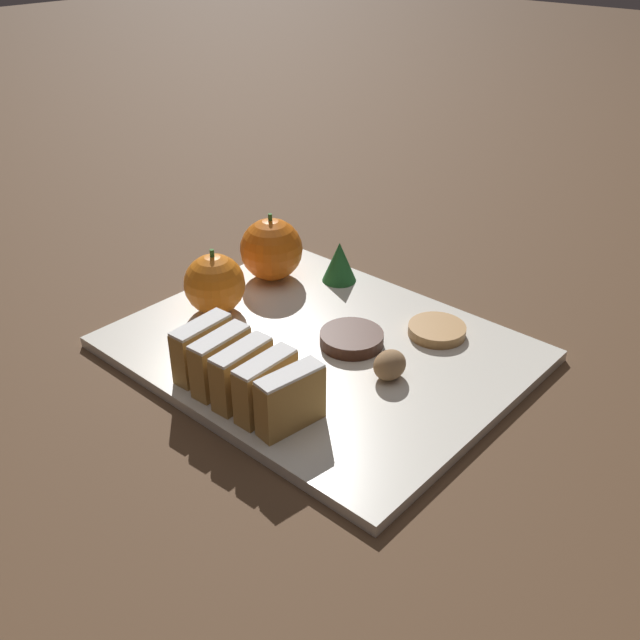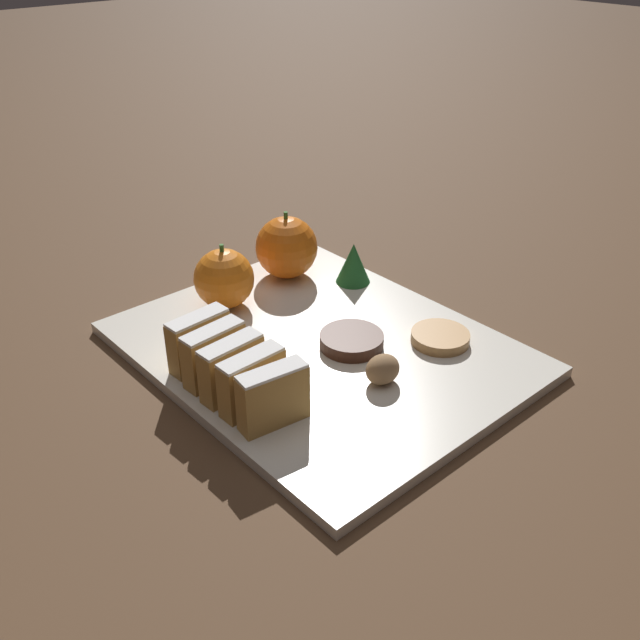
% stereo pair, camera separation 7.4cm
% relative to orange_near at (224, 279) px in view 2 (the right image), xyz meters
% --- Properties ---
extents(ground_plane, '(6.00, 6.00, 0.00)m').
position_rel_orange_near_xyz_m(ground_plane, '(0.03, -0.14, -0.05)').
color(ground_plane, '#513823').
extents(serving_platter, '(0.33, 0.41, 0.01)m').
position_rel_orange_near_xyz_m(serving_platter, '(0.03, -0.14, -0.04)').
color(serving_platter, silver).
rests_on(serving_platter, ground_plane).
extents(stollen_slice_front, '(0.07, 0.03, 0.06)m').
position_rel_orange_near_xyz_m(stollen_slice_front, '(-0.09, -0.21, -0.01)').
color(stollen_slice_front, '#B28442').
rests_on(stollen_slice_front, serving_platter).
extents(stollen_slice_second, '(0.07, 0.02, 0.06)m').
position_rel_orange_near_xyz_m(stollen_slice_second, '(-0.09, -0.18, -0.01)').
color(stollen_slice_second, '#B28442').
rests_on(stollen_slice_second, serving_platter).
extents(stollen_slice_third, '(0.07, 0.02, 0.06)m').
position_rel_orange_near_xyz_m(stollen_slice_third, '(-0.09, -0.15, -0.01)').
color(stollen_slice_third, '#B28442').
rests_on(stollen_slice_third, serving_platter).
extents(stollen_slice_fourth, '(0.07, 0.03, 0.06)m').
position_rel_orange_near_xyz_m(stollen_slice_fourth, '(-0.09, -0.12, -0.01)').
color(stollen_slice_fourth, '#B28442').
rests_on(stollen_slice_fourth, serving_platter).
extents(stollen_slice_fifth, '(0.07, 0.02, 0.06)m').
position_rel_orange_near_xyz_m(stollen_slice_fifth, '(-0.09, -0.09, -0.01)').
color(stollen_slice_fifth, '#B28442').
rests_on(stollen_slice_fifth, serving_platter).
extents(orange_near, '(0.07, 0.07, 0.08)m').
position_rel_orange_near_xyz_m(orange_near, '(0.00, 0.00, 0.00)').
color(orange_near, orange).
rests_on(orange_near, serving_platter).
extents(orange_far, '(0.08, 0.08, 0.09)m').
position_rel_orange_near_xyz_m(orange_far, '(0.10, 0.01, 0.00)').
color(orange_far, orange).
rests_on(orange_far, serving_platter).
extents(walnut, '(0.04, 0.03, 0.03)m').
position_rel_orange_near_xyz_m(walnut, '(0.03, -0.23, -0.02)').
color(walnut, '#8E6B47').
rests_on(walnut, serving_platter).
extents(chocolate_cookie, '(0.07, 0.07, 0.01)m').
position_rel_orange_near_xyz_m(chocolate_cookie, '(0.05, -0.16, -0.03)').
color(chocolate_cookie, '#381E14').
rests_on(chocolate_cookie, serving_platter).
extents(gingerbread_cookie, '(0.06, 0.06, 0.01)m').
position_rel_orange_near_xyz_m(gingerbread_cookie, '(0.13, -0.22, -0.03)').
color(gingerbread_cookie, '#B27F47').
rests_on(gingerbread_cookie, serving_platter).
extents(evergreen_sprig, '(0.04, 0.04, 0.05)m').
position_rel_orange_near_xyz_m(evergreen_sprig, '(0.15, -0.06, -0.01)').
color(evergreen_sprig, '#23662D').
rests_on(evergreen_sprig, serving_platter).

